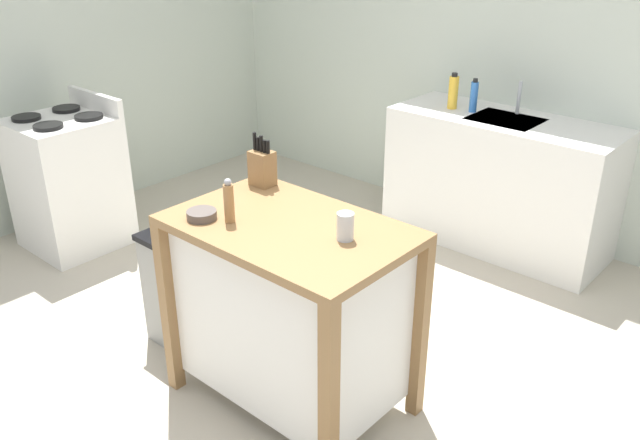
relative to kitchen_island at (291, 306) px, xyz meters
name	(u,v)px	position (x,y,z in m)	size (l,w,h in m)	color
ground_plane	(288,395)	(-0.02, -0.01, -0.51)	(6.56, 6.56, 0.00)	#BCB29E
wall_back	(547,48)	(-0.02, 2.48, 0.79)	(5.56, 0.10, 2.60)	silver
wall_left	(103,31)	(-2.80, 0.94, 0.79)	(0.10, 3.08, 2.60)	beige
kitchen_island	(291,306)	(0.00, 0.00, 0.00)	(1.04, 0.68, 0.92)	olive
knife_block	(262,167)	(-0.40, 0.24, 0.50)	(0.11, 0.09, 0.25)	olive
bowl_stoneware_deep	(202,214)	(-0.32, -0.20, 0.43)	(0.13, 0.13, 0.04)	#564C47
drinking_cup	(345,226)	(0.27, 0.05, 0.46)	(0.07, 0.07, 0.11)	silver
pepper_grinder	(229,202)	(-0.21, -0.14, 0.50)	(0.04, 0.04, 0.20)	#9E7042
trash_bin	(181,289)	(-0.76, -0.04, -0.20)	(0.36, 0.28, 0.63)	gray
sink_counter	(499,182)	(-0.08, 2.13, -0.06)	(1.49, 0.60, 0.90)	white
sink_faucet	(519,97)	(-0.08, 2.27, 0.49)	(0.02, 0.02, 0.22)	#B7BCC1
bottle_dish_soap	(453,92)	(-0.47, 2.10, 0.50)	(0.07, 0.07, 0.24)	yellow
bottle_spray_cleaner	(474,96)	(-0.32, 2.12, 0.49)	(0.05, 0.05, 0.22)	blue
stove	(69,182)	(-2.25, 0.20, -0.06)	(0.60, 0.60, 1.02)	white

